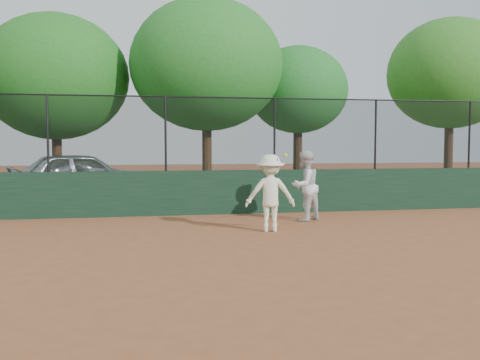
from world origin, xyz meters
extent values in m
plane|color=#995431|center=(0.00, 0.00, 0.00)|extent=(80.00, 80.00, 0.00)
cube|color=#183522|center=(0.00, 6.00, 0.60)|extent=(26.00, 0.20, 1.20)
cube|color=#294E18|center=(0.00, 12.00, 0.00)|extent=(36.00, 12.00, 0.01)
imported|color=silver|center=(-3.12, 10.51, 0.83)|extent=(5.23, 3.29, 1.66)
imported|color=silver|center=(2.87, 4.37, 0.88)|extent=(1.08, 1.02, 1.76)
imported|color=white|center=(1.62, 2.95, 0.85)|extent=(1.18, 0.79, 1.70)
sphere|color=#CDDD31|center=(1.88, 2.62, 1.69)|extent=(0.08, 0.08, 0.08)
cube|color=black|center=(0.00, 6.00, 2.20)|extent=(26.00, 0.02, 2.00)
cylinder|color=black|center=(0.00, 6.00, 3.18)|extent=(26.00, 0.04, 0.04)
cylinder|color=black|center=(-3.50, 6.00, 2.20)|extent=(0.06, 0.06, 2.00)
cylinder|color=black|center=(-0.50, 6.00, 2.20)|extent=(0.06, 0.06, 2.00)
cylinder|color=black|center=(2.50, 6.00, 2.20)|extent=(0.06, 0.06, 2.00)
cylinder|color=black|center=(5.50, 6.00, 2.20)|extent=(0.06, 0.06, 2.00)
cylinder|color=black|center=(8.50, 6.00, 2.20)|extent=(0.06, 0.06, 2.00)
cylinder|color=#462F18|center=(-4.17, 12.27, 1.15)|extent=(0.36, 0.36, 2.31)
ellipsoid|color=#205F1B|center=(-4.17, 12.27, 4.36)|extent=(5.33, 4.84, 4.60)
cylinder|color=#4A2F1A|center=(1.29, 11.33, 1.32)|extent=(0.36, 0.36, 2.64)
ellipsoid|color=#226620|center=(1.29, 11.33, 4.82)|extent=(5.63, 5.12, 4.86)
cylinder|color=#3D2714|center=(5.12, 12.39, 1.26)|extent=(0.36, 0.36, 2.52)
ellipsoid|color=#206223|center=(5.12, 12.39, 4.08)|extent=(4.04, 3.67, 3.49)
cylinder|color=#422917|center=(11.31, 11.54, 1.38)|extent=(0.36, 0.36, 2.77)
ellipsoid|color=#2E6A1E|center=(11.31, 11.54, 4.76)|extent=(5.17, 4.70, 4.46)
camera|label=1|loc=(-1.23, -8.42, 1.96)|focal=40.00mm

